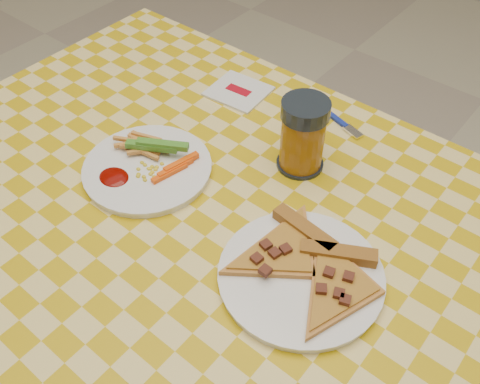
# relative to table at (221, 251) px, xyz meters

# --- Properties ---
(table) EXTENTS (1.28, 0.88, 0.76)m
(table) POSITION_rel_table_xyz_m (0.00, 0.00, 0.00)
(table) COLOR white
(table) RESTS_ON ground
(plate_left) EXTENTS (0.30, 0.30, 0.01)m
(plate_left) POSITION_rel_table_xyz_m (-0.18, 0.01, 0.08)
(plate_left) COLOR white
(plate_left) RESTS_ON table
(plate_right) EXTENTS (0.32, 0.32, 0.01)m
(plate_right) POSITION_rel_table_xyz_m (0.17, -0.01, 0.08)
(plate_right) COLOR white
(plate_right) RESTS_ON table
(fries_veggies) EXTENTS (0.17, 0.16, 0.04)m
(fries_veggies) POSITION_rel_table_xyz_m (-0.19, 0.03, 0.10)
(fries_veggies) COLOR gold
(fries_veggies) RESTS_ON plate_left
(pizza_slices) EXTENTS (0.30, 0.26, 0.02)m
(pizza_slices) POSITION_rel_table_xyz_m (0.17, 0.01, 0.09)
(pizza_slices) COLOR #D27D40
(pizza_slices) RESTS_ON plate_right
(drink_glass) EXTENTS (0.09, 0.09, 0.14)m
(drink_glass) POSITION_rel_table_xyz_m (0.02, 0.20, 0.14)
(drink_glass) COLOR black
(drink_glass) RESTS_ON table
(napkin) EXTENTS (0.13, 0.12, 0.01)m
(napkin) POSITION_rel_table_xyz_m (-0.21, 0.31, 0.08)
(napkin) COLOR silver
(napkin) RESTS_ON table
(fork) EXTENTS (0.13, 0.05, 0.01)m
(fork) POSITION_rel_table_xyz_m (0.01, 0.35, 0.08)
(fork) COLOR navy
(fork) RESTS_ON table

